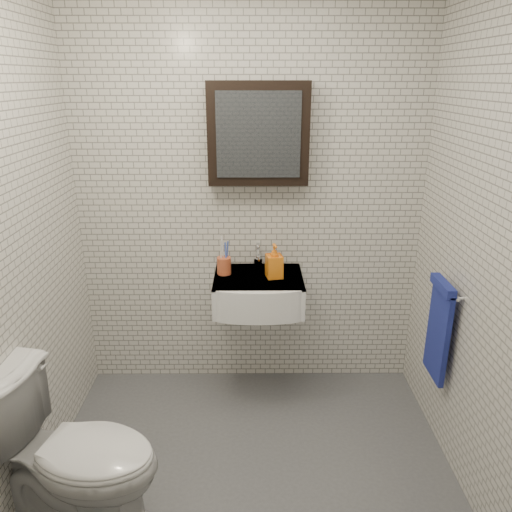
# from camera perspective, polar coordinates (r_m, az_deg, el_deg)

# --- Properties ---
(ground) EXTENTS (2.20, 2.00, 0.01)m
(ground) POSITION_cam_1_polar(r_m,az_deg,el_deg) (2.91, -0.66, -24.01)
(ground) COLOR #515259
(ground) RESTS_ON ground
(room_shell) EXTENTS (2.22, 2.02, 2.51)m
(room_shell) POSITION_cam_1_polar(r_m,az_deg,el_deg) (2.17, -0.81, 5.08)
(room_shell) COLOR silver
(room_shell) RESTS_ON ground
(washbasin) EXTENTS (0.55, 0.50, 0.20)m
(washbasin) POSITION_cam_1_polar(r_m,az_deg,el_deg) (3.10, 0.27, -4.21)
(washbasin) COLOR white
(washbasin) RESTS_ON room_shell
(faucet) EXTENTS (0.06, 0.20, 0.15)m
(faucet) POSITION_cam_1_polar(r_m,az_deg,el_deg) (3.22, 0.24, -0.17)
(faucet) COLOR silver
(faucet) RESTS_ON washbasin
(mirror_cabinet) EXTENTS (0.60, 0.15, 0.60)m
(mirror_cabinet) POSITION_cam_1_polar(r_m,az_deg,el_deg) (3.04, 0.26, 13.79)
(mirror_cabinet) COLOR black
(mirror_cabinet) RESTS_ON room_shell
(towel_rail) EXTENTS (0.09, 0.30, 0.58)m
(towel_rail) POSITION_cam_1_polar(r_m,az_deg,el_deg) (2.95, 20.20, -7.50)
(towel_rail) COLOR silver
(towel_rail) RESTS_ON room_shell
(toothbrush_cup) EXTENTS (0.11, 0.11, 0.24)m
(toothbrush_cup) POSITION_cam_1_polar(r_m,az_deg,el_deg) (3.13, -3.68, -1.00)
(toothbrush_cup) COLOR #C15430
(toothbrush_cup) RESTS_ON washbasin
(soap_bottle) EXTENTS (0.11, 0.11, 0.21)m
(soap_bottle) POSITION_cam_1_polar(r_m,az_deg,el_deg) (3.05, 2.10, -0.57)
(soap_bottle) COLOR orange
(soap_bottle) RESTS_ON washbasin
(toilet) EXTENTS (0.88, 0.62, 0.82)m
(toilet) POSITION_cam_1_polar(r_m,az_deg,el_deg) (2.56, -20.23, -20.59)
(toilet) COLOR white
(toilet) RESTS_ON ground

